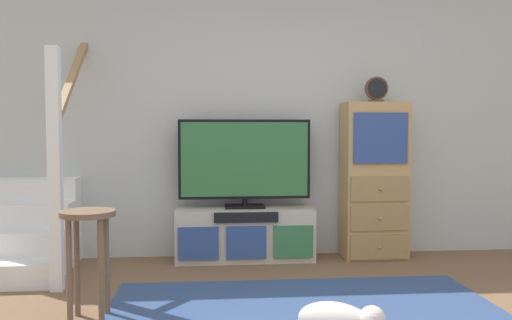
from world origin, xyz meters
The scene contains 7 objects.
back_wall centered at (0.00, 2.46, 1.35)m, with size 6.40×0.12×2.70m, color #B2B7B2.
media_console centered at (-0.30, 2.19, 0.24)m, with size 1.26×0.38×0.48m.
television centered at (-0.30, 2.22, 0.91)m, with size 1.20×0.22×0.81m.
side_cabinet centered at (0.91, 2.20, 0.72)m, with size 0.58×0.38×1.44m.
desk_clock centered at (0.91, 2.19, 1.56)m, with size 0.21×0.08×0.23m.
staircase centered at (-2.24, 2.20, 0.37)m, with size 1.00×1.36×2.20m.
bar_stool_near centered at (-1.38, 0.75, 0.52)m, with size 0.34×0.34×0.69m.
Camera 1 is at (-0.62, -2.59, 1.20)m, focal length 37.24 mm.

